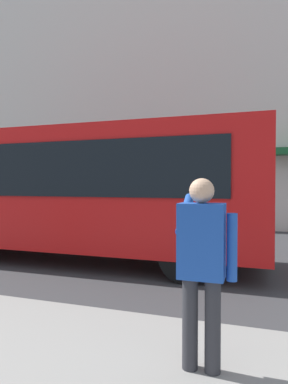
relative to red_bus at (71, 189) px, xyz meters
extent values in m
plane|color=#38383A|center=(-2.52, -0.39, -1.68)|extent=(60.00, 60.00, 0.00)
cube|color=beige|center=(-2.52, -7.19, 4.32)|extent=(28.00, 0.80, 12.00)
cube|color=red|center=(-0.02, -0.01, 0.02)|extent=(9.00, 2.50, 2.60)
cube|color=black|center=(-0.02, 1.25, 0.42)|extent=(7.60, 0.06, 1.10)
cylinder|color=black|center=(2.98, -1.11, -1.18)|extent=(1.00, 0.28, 1.00)
cylinder|color=black|center=(-3.02, -1.11, -1.18)|extent=(1.00, 0.28, 1.00)
cylinder|color=black|center=(-3.02, 1.09, -1.18)|extent=(1.00, 0.28, 1.00)
cylinder|color=#2D2D33|center=(-3.92, 4.21, -1.12)|extent=(0.14, 0.14, 0.82)
cylinder|color=#2D2D33|center=(-3.72, 4.21, -1.12)|extent=(0.14, 0.14, 0.82)
cube|color=#1E4CAD|center=(-3.82, 4.21, -0.38)|extent=(0.40, 0.24, 0.66)
sphere|color=#D8A884|center=(-3.82, 4.21, 0.06)|extent=(0.22, 0.22, 0.22)
cylinder|color=#1E4CAD|center=(-4.08, 4.21, -0.42)|extent=(0.09, 0.09, 0.58)
cylinder|color=#1E4CAD|center=(-3.64, 4.05, -0.16)|extent=(0.09, 0.48, 0.37)
cube|color=black|center=(-3.72, 3.91, 0.04)|extent=(0.07, 0.01, 0.14)
camera|label=1|loc=(-4.31, 7.23, 0.11)|focal=32.29mm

